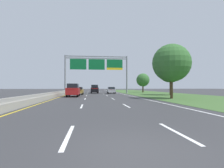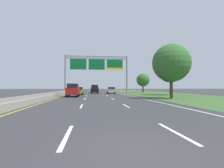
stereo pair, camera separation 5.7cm
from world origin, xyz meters
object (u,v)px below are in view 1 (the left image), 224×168
object	(u,v)px
overhead_sign_gantry	(97,66)
roadside_tree_mid	(170,69)
roadside_tree_near	(171,63)
roadside_tree_far	(143,80)
car_silver_right_lane_sedan	(111,90)
car_gold_left_lane_sedan	(79,91)
pickup_truck_grey	(95,89)
car_black_centre_lane_suv	(95,89)
car_red_left_lane_suv	(73,90)

from	to	relation	value
overhead_sign_gantry	roadside_tree_mid	bearing A→B (deg)	-35.12
roadside_tree_near	roadside_tree_far	xyz separation A→B (m)	(3.98, 26.89, -1.26)
overhead_sign_gantry	car_silver_right_lane_sedan	xyz separation A→B (m)	(3.58, 0.56, -5.68)
car_gold_left_lane_sedan	roadside_tree_far	distance (m)	21.70
roadside_tree_far	car_gold_left_lane_sedan	bearing A→B (deg)	-143.62
overhead_sign_gantry	roadside_tree_mid	distance (m)	17.12
roadside_tree_mid	roadside_tree_near	bearing A→B (deg)	-114.05
overhead_sign_gantry	car_silver_right_lane_sedan	bearing A→B (deg)	8.93
pickup_truck_grey	roadside_tree_near	distance (m)	34.10
pickup_truck_grey	car_silver_right_lane_sedan	distance (m)	12.67
pickup_truck_grey	car_black_centre_lane_suv	xyz separation A→B (m)	(-0.22, -10.28, 0.02)
car_red_left_lane_suv	roadside_tree_near	world-z (taller)	roadside_tree_near
car_black_centre_lane_suv	car_silver_right_lane_sedan	size ratio (longest dim) A/B	1.06
car_silver_right_lane_sedan	car_black_centre_lane_suv	bearing A→B (deg)	67.35
overhead_sign_gantry	roadside_tree_far	distance (m)	15.48
overhead_sign_gantry	car_red_left_lane_suv	size ratio (longest dim) A/B	3.20
pickup_truck_grey	roadside_tree_far	distance (m)	14.98
car_black_centre_lane_suv	car_gold_left_lane_sedan	bearing A→B (deg)	157.46
roadside_tree_near	car_gold_left_lane_sedan	bearing A→B (deg)	133.40
car_black_centre_lane_suv	roadside_tree_far	bearing A→B (deg)	-70.80
car_red_left_lane_suv	roadside_tree_far	xyz separation A→B (m)	(17.69, 20.37, 2.47)
roadside_tree_far	pickup_truck_grey	bearing A→B (deg)	157.77
roadside_tree_far	car_red_left_lane_suv	bearing A→B (deg)	-130.97
pickup_truck_grey	roadside_tree_far	world-z (taller)	roadside_tree_far
car_gold_left_lane_sedan	roadside_tree_near	distance (m)	19.84
car_gold_left_lane_sedan	car_silver_right_lane_sedan	size ratio (longest dim) A/B	1.00
car_silver_right_lane_sedan	roadside_tree_near	size ratio (longest dim) A/B	0.60
car_silver_right_lane_sedan	car_red_left_lane_suv	size ratio (longest dim) A/B	0.94
car_silver_right_lane_sedan	roadside_tree_mid	world-z (taller)	roadside_tree_mid
car_red_left_lane_suv	roadside_tree_far	world-z (taller)	roadside_tree_far
overhead_sign_gantry	car_gold_left_lane_sedan	xyz separation A→B (m)	(-3.87, -5.71, -5.68)
pickup_truck_grey	roadside_tree_near	xyz separation A→B (m)	(9.69, -32.48, 3.75)
pickup_truck_grey	car_red_left_lane_suv	size ratio (longest dim) A/B	1.15
pickup_truck_grey	overhead_sign_gantry	bearing A→B (deg)	-178.33
overhead_sign_gantry	roadside_tree_mid	xyz separation A→B (m)	(13.95, -9.81, -1.50)
roadside_tree_near	pickup_truck_grey	bearing A→B (deg)	106.62
car_silver_right_lane_sedan	pickup_truck_grey	bearing A→B (deg)	19.06
pickup_truck_grey	car_black_centre_lane_suv	distance (m)	10.28
car_gold_left_lane_sedan	pickup_truck_grey	bearing A→B (deg)	-9.91
overhead_sign_gantry	pickup_truck_grey	bearing A→B (deg)	90.97
overhead_sign_gantry	roadside_tree_far	world-z (taller)	overhead_sign_gantry
roadside_tree_mid	pickup_truck_grey	bearing A→B (deg)	122.24
car_gold_left_lane_sedan	roadside_tree_mid	bearing A→B (deg)	-101.58
pickup_truck_grey	car_gold_left_lane_sedan	bearing A→B (deg)	169.42
car_red_left_lane_suv	roadside_tree_far	distance (m)	27.10
car_black_centre_lane_suv	roadside_tree_near	bearing A→B (deg)	-155.41
car_gold_left_lane_sedan	roadside_tree_far	xyz separation A→B (m)	(17.33, 12.77, 2.75)
car_black_centre_lane_suv	roadside_tree_near	world-z (taller)	roadside_tree_near
car_red_left_lane_suv	roadside_tree_mid	bearing A→B (deg)	-78.78
car_black_centre_lane_suv	roadside_tree_mid	size ratio (longest dim) A/B	0.62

